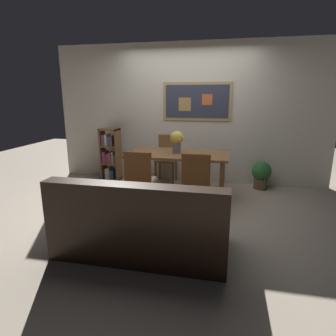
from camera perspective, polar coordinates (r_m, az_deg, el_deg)
ground_plane at (r=4.37m, az=1.18°, el=-7.74°), size 12.00×12.00×0.00m
wall_back_with_painting at (r=5.49m, az=4.19°, el=10.77°), size 5.20×0.14×2.60m
dining_table at (r=4.66m, az=2.07°, el=1.99°), size 1.62×0.90×0.73m
dining_chair_near_left at (r=4.00m, az=-5.65°, el=-1.76°), size 0.40×0.41×0.91m
dining_chair_far_left at (r=5.52m, az=-0.20°, el=2.79°), size 0.40×0.41×0.91m
dining_chair_near_right at (r=3.87m, az=5.74°, el=-2.32°), size 0.40×0.41×0.91m
leather_couch at (r=3.07m, az=-5.39°, el=-11.41°), size 1.80×0.84×0.84m
bookshelf at (r=5.72m, az=-11.58°, el=2.44°), size 0.36×0.28×1.03m
potted_ivy at (r=5.37m, az=18.33°, el=-1.14°), size 0.34×0.34×0.51m
flower_vase at (r=4.61m, az=1.80°, el=5.64°), size 0.23×0.22×0.36m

